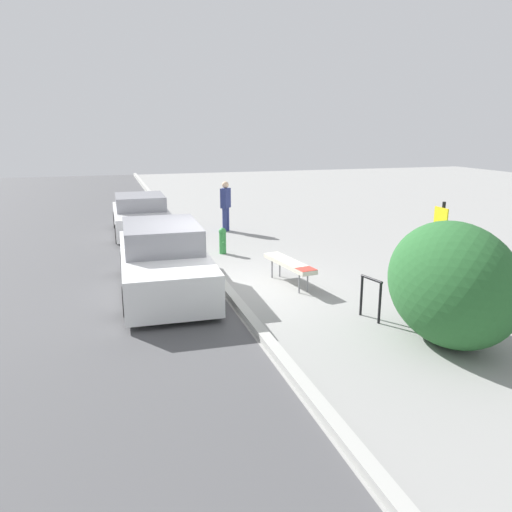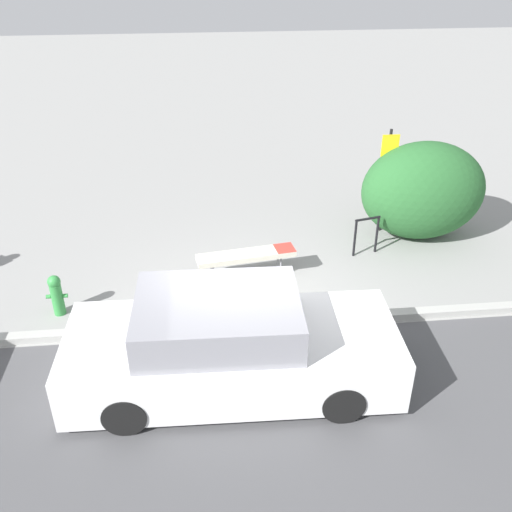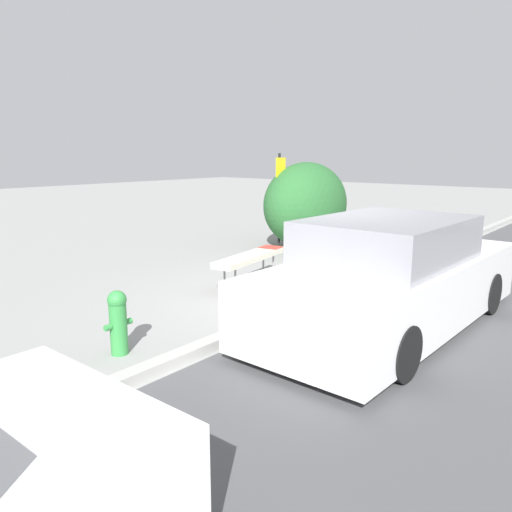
# 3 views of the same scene
# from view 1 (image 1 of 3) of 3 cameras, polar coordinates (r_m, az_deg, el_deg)

# --- Properties ---
(ground_plane) EXTENTS (60.00, 60.00, 0.00)m
(ground_plane) POSITION_cam_1_polar(r_m,az_deg,el_deg) (11.40, -3.66, -3.75)
(ground_plane) COLOR gray
(curb) EXTENTS (60.00, 0.20, 0.13)m
(curb) POSITION_cam_1_polar(r_m,az_deg,el_deg) (11.38, -3.66, -3.43)
(curb) COLOR #A8A8A3
(curb) RESTS_ON ground_plane
(bench) EXTENTS (1.90, 0.66, 0.57)m
(bench) POSITION_cam_1_polar(r_m,az_deg,el_deg) (11.56, 3.84, -0.88)
(bench) COLOR gray
(bench) RESTS_ON ground_plane
(bike_rack) EXTENTS (0.55, 0.18, 0.83)m
(bike_rack) POSITION_cam_1_polar(r_m,az_deg,el_deg) (9.70, 12.98, -4.26)
(bike_rack) COLOR black
(bike_rack) RESTS_ON ground_plane
(sign_post) EXTENTS (0.36, 0.08, 2.30)m
(sign_post) POSITION_cam_1_polar(r_m,az_deg,el_deg) (9.50, 20.18, 0.36)
(sign_post) COLOR black
(sign_post) RESTS_ON ground_plane
(fire_hydrant) EXTENTS (0.36, 0.22, 0.77)m
(fire_hydrant) POSITION_cam_1_polar(r_m,az_deg,el_deg) (14.47, -3.83, 1.85)
(fire_hydrant) COLOR #338C3F
(fire_hydrant) RESTS_ON ground_plane
(shrub_hedge) EXTENTS (2.60, 1.78, 2.09)m
(shrub_hedge) POSITION_cam_1_polar(r_m,az_deg,el_deg) (8.86, 21.40, -3.01)
(shrub_hedge) COLOR #28602D
(shrub_hedge) RESTS_ON ground_plane
(pedestrian) EXTENTS (0.44, 0.43, 1.75)m
(pedestrian) POSITION_cam_1_polar(r_m,az_deg,el_deg) (17.61, -3.49, 5.87)
(pedestrian) COLOR navy
(pedestrian) RESTS_ON ground_plane
(parked_car_near) EXTENTS (4.76, 1.95, 1.49)m
(parked_car_near) POSITION_cam_1_polar(r_m,az_deg,el_deg) (11.34, -10.57, -0.52)
(parked_car_near) COLOR black
(parked_car_near) RESTS_ON ground_plane
(parked_car_far) EXTENTS (4.20, 1.85, 1.32)m
(parked_car_far) POSITION_cam_1_polar(r_m,az_deg,el_deg) (17.65, -13.01, 4.49)
(parked_car_far) COLOR black
(parked_car_far) RESTS_ON ground_plane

